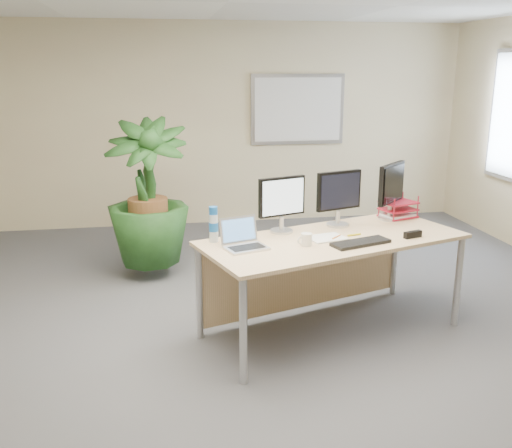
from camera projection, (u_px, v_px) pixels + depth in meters
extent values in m
plane|color=#4E4E53|center=(265.00, 360.00, 4.23)|extent=(8.00, 8.00, 0.00)
cube|color=#C9B48E|center=(210.00, 125.00, 7.68)|extent=(7.00, 0.04, 2.70)
cube|color=#9F9EA3|center=(298.00, 109.00, 7.80)|extent=(1.30, 0.03, 0.95)
cube|color=white|center=(298.00, 110.00, 7.78)|extent=(1.20, 0.01, 0.85)
cube|color=tan|center=(334.00, 240.00, 4.50)|extent=(2.26, 1.48, 0.03)
cube|color=tan|center=(304.00, 272.00, 4.95)|extent=(1.90, 0.63, 0.65)
cylinder|color=#B7B8BC|center=(243.00, 332.00, 3.82)|extent=(0.05, 0.05, 0.77)
cylinder|color=#B7B8BC|center=(458.00, 282.00, 4.72)|extent=(0.05, 0.05, 0.77)
cylinder|color=#B7B8BC|center=(199.00, 293.00, 4.49)|extent=(0.05, 0.05, 0.77)
cylinder|color=#B7B8BC|center=(395.00, 255.00, 5.38)|extent=(0.05, 0.05, 0.77)
imported|color=#183C16|center=(148.00, 206.00, 5.77)|extent=(0.91, 0.91, 1.50)
cylinder|color=#B7B8BC|center=(281.00, 231.00, 4.65)|extent=(0.19, 0.19, 0.02)
cylinder|color=#B7B8BC|center=(281.00, 223.00, 4.63)|extent=(0.04, 0.04, 0.11)
cube|color=black|center=(282.00, 196.00, 4.57)|extent=(0.40, 0.16, 0.32)
cube|color=silver|center=(283.00, 197.00, 4.55)|extent=(0.36, 0.12, 0.28)
cylinder|color=#B7B8BC|center=(338.00, 225.00, 4.84)|extent=(0.19, 0.19, 0.02)
cylinder|color=#B7B8BC|center=(338.00, 217.00, 4.82)|extent=(0.04, 0.04, 0.11)
cube|color=black|center=(339.00, 190.00, 4.76)|extent=(0.41, 0.17, 0.32)
cube|color=black|center=(341.00, 191.00, 4.74)|extent=(0.37, 0.12, 0.29)
cylinder|color=#B7B8BC|center=(389.00, 218.00, 5.05)|extent=(0.20, 0.20, 0.02)
cylinder|color=#B7B8BC|center=(390.00, 210.00, 5.03)|extent=(0.04, 0.04, 0.12)
cube|color=black|center=(391.00, 183.00, 4.96)|extent=(0.35, 0.34, 0.35)
cube|color=black|center=(394.00, 183.00, 4.95)|extent=(0.30, 0.29, 0.30)
cube|color=silver|center=(246.00, 248.00, 4.21)|extent=(0.35, 0.29, 0.02)
cube|color=black|center=(247.00, 247.00, 4.20)|extent=(0.28, 0.21, 0.00)
cube|color=silver|center=(238.00, 230.00, 4.30)|extent=(0.30, 0.14, 0.20)
cube|color=#538BD5|center=(239.00, 230.00, 4.29)|extent=(0.26, 0.12, 0.16)
cube|color=black|center=(361.00, 243.00, 4.32)|extent=(0.49, 0.29, 0.03)
cylinder|color=white|center=(306.00, 239.00, 4.29)|extent=(0.08, 0.08, 0.10)
torus|color=white|center=(300.00, 240.00, 4.28)|extent=(0.07, 0.03, 0.07)
cube|color=white|center=(326.00, 238.00, 4.47)|extent=(0.33, 0.27, 0.01)
cylinder|color=orange|center=(336.00, 237.00, 4.46)|extent=(0.10, 0.10, 0.01)
cylinder|color=yellow|center=(354.00, 235.00, 4.55)|extent=(0.12, 0.04, 0.02)
cylinder|color=silver|center=(214.00, 228.00, 4.37)|extent=(0.07, 0.07, 0.22)
cylinder|color=blue|center=(213.00, 211.00, 4.33)|extent=(0.07, 0.07, 0.06)
cylinder|color=blue|center=(214.00, 227.00, 4.36)|extent=(0.07, 0.07, 0.07)
cube|color=#AE152B|center=(398.00, 216.00, 5.10)|extent=(0.35, 0.31, 0.01)
cube|color=#AE152B|center=(398.00, 209.00, 5.08)|extent=(0.35, 0.31, 0.01)
cube|color=#AE152B|center=(399.00, 202.00, 5.07)|extent=(0.35, 0.31, 0.01)
cube|color=white|center=(398.00, 215.00, 5.09)|extent=(0.32, 0.27, 0.02)
cube|color=black|center=(413.00, 234.00, 4.49)|extent=(0.16, 0.09, 0.05)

